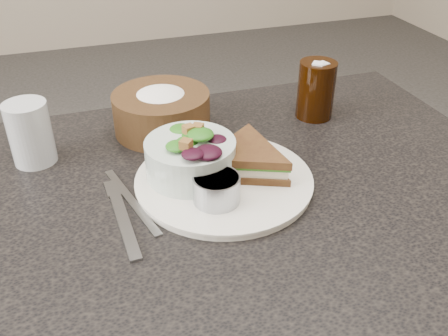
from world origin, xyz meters
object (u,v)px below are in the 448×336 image
bread_basket (161,106)px  dinner_plate (224,181)px  water_glass (30,133)px  dressing_ramekin (217,189)px  salad_bowl (190,152)px  sandwich (246,160)px  cola_glass (316,87)px

bread_basket → dinner_plate: bearing=-75.7°
water_glass → dinner_plate: bearing=-30.7°
dressing_ramekin → bread_basket: bearing=95.2°
dinner_plate → dressing_ramekin: (-0.03, -0.05, 0.03)m
salad_bowl → dressing_ramekin: 0.08m
salad_bowl → water_glass: 0.27m
sandwich → bread_basket: bearing=137.8°
cola_glass → water_glass: 0.52m
dressing_ramekin → water_glass: size_ratio=0.65×
bread_basket → cola_glass: (0.29, -0.04, 0.01)m
dressing_ramekin → cola_glass: 0.35m
dressing_ramekin → bread_basket: 0.26m
salad_bowl → bread_basket: bread_basket is taller
dressing_ramekin → salad_bowl: bearing=102.0°
bread_basket → cola_glass: 0.30m
dinner_plate → cola_glass: bearing=35.1°
dinner_plate → dressing_ramekin: bearing=-118.5°
salad_bowl → cola_glass: bearing=26.6°
salad_bowl → bread_basket: bearing=92.1°
bread_basket → water_glass: water_glass is taller
cola_glass → water_glass: bearing=-179.5°
salad_bowl → cola_glass: (0.29, 0.14, 0.01)m
bread_basket → dressing_ramekin: bearing=-84.8°
salad_bowl → cola_glass: size_ratio=1.14×
sandwich → dressing_ramekin: 0.09m
dinner_plate → bread_basket: bearing=104.3°
salad_bowl → bread_basket: 0.18m
bread_basket → cola_glass: bearing=-7.0°
salad_bowl → dressing_ramekin: (0.02, -0.08, -0.02)m
dinner_plate → cola_glass: size_ratio=2.24×
salad_bowl → dressing_ramekin: salad_bowl is taller
cola_glass → water_glass: size_ratio=1.16×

